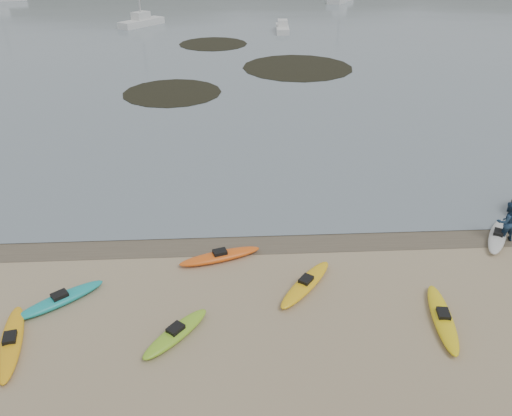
{
  "coord_description": "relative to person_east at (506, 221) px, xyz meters",
  "views": [
    {
      "loc": [
        -1.02,
        -18.83,
        12.2
      ],
      "look_at": [
        0.0,
        0.0,
        1.5
      ],
      "focal_mm": 35.0,
      "sensor_mm": 36.0,
      "label": 1
    }
  ],
  "objects": [
    {
      "name": "ground",
      "position": [
        -10.92,
        0.8,
        -0.94
      ],
      "size": [
        600.0,
        600.0,
        0.0
      ],
      "primitive_type": "plane",
      "color": "tan",
      "rests_on": "ground"
    },
    {
      "name": "wet_sand",
      "position": [
        -10.92,
        0.5,
        -0.94
      ],
      "size": [
        60.0,
        60.0,
        0.0
      ],
      "primitive_type": "plane",
      "color": "brown",
      "rests_on": "ground"
    },
    {
      "name": "kayaks",
      "position": [
        -12.47,
        -3.64,
        -0.77
      ],
      "size": [
        22.66,
        9.33,
        0.34
      ],
      "color": "silver",
      "rests_on": "ground"
    },
    {
      "name": "person_east",
      "position": [
        0.0,
        0.0,
        0.0
      ],
      "size": [
        0.99,
        0.81,
        1.88
      ],
      "primitive_type": "imported",
      "rotation": [
        0.0,
        0.0,
        3.26
      ],
      "color": "navy",
      "rests_on": "ground"
    },
    {
      "name": "kelp_mats",
      "position": [
        -10.51,
        32.04,
        -0.91
      ],
      "size": [
        21.04,
        27.65,
        0.04
      ],
      "color": "black",
      "rests_on": "water"
    },
    {
      "name": "far_hills",
      "position": [
        28.46,
        194.77,
        -16.87
      ],
      "size": [
        550.0,
        135.0,
        80.0
      ],
      "color": "#384235",
      "rests_on": "ground"
    }
  ]
}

